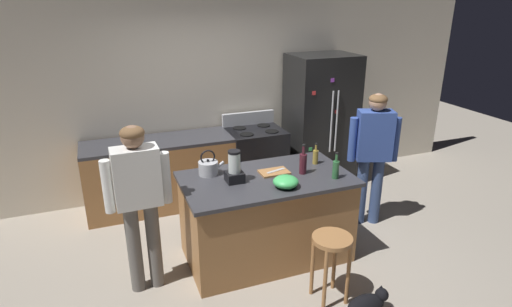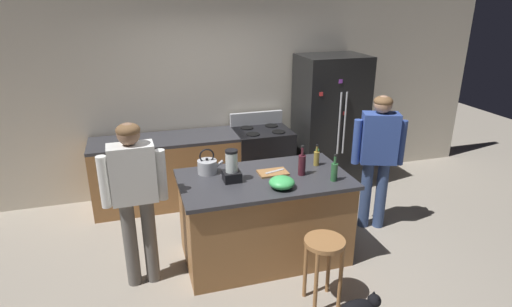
% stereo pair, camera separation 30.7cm
% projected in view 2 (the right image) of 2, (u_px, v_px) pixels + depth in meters
% --- Properties ---
extents(ground_plane, '(14.00, 14.00, 0.00)m').
position_uv_depth(ground_plane, '(264.00, 255.00, 4.58)').
color(ground_plane, '#9E9384').
extents(back_wall, '(8.00, 0.10, 2.70)m').
position_uv_depth(back_wall, '(222.00, 94.00, 5.85)').
color(back_wall, beige).
rests_on(back_wall, ground_plane).
extents(kitchen_island, '(1.72, 0.97, 0.92)m').
position_uv_depth(kitchen_island, '(264.00, 217.00, 4.42)').
color(kitchen_island, '#9E6B3D').
rests_on(kitchen_island, ground_plane).
extents(back_counter_run, '(2.00, 0.64, 0.92)m').
position_uv_depth(back_counter_run, '(171.00, 171.00, 5.59)').
color(back_counter_run, '#9E6B3D').
rests_on(back_counter_run, ground_plane).
extents(refrigerator, '(0.90, 0.73, 1.89)m').
position_uv_depth(refrigerator, '(329.00, 123.00, 5.98)').
color(refrigerator, black).
rests_on(refrigerator, ground_plane).
extents(stove_range, '(0.76, 0.65, 1.10)m').
position_uv_depth(stove_range, '(262.00, 161.00, 5.90)').
color(stove_range, black).
rests_on(stove_range, ground_plane).
extents(person_by_island_left, '(0.59, 0.23, 1.62)m').
position_uv_depth(person_by_island_left, '(135.00, 190.00, 3.82)').
color(person_by_island_left, '#66605B').
rests_on(person_by_island_left, ground_plane).
extents(person_by_sink_right, '(0.58, 0.35, 1.62)m').
position_uv_depth(person_by_sink_right, '(378.00, 151.00, 4.82)').
color(person_by_sink_right, '#384C7A').
rests_on(person_by_sink_right, ground_plane).
extents(bar_stool, '(0.36, 0.36, 0.66)m').
position_uv_depth(bar_stool, '(324.00, 254.00, 3.70)').
color(bar_stool, '#9E6B3D').
rests_on(bar_stool, ground_plane).
extents(blender_appliance, '(0.17, 0.17, 0.32)m').
position_uv_depth(blender_appliance, '(232.00, 168.00, 4.13)').
color(blender_appliance, black).
rests_on(blender_appliance, kitchen_island).
extents(bottle_olive_oil, '(0.07, 0.07, 0.28)m').
position_uv_depth(bottle_olive_oil, '(334.00, 171.00, 4.15)').
color(bottle_olive_oil, '#2D6638').
rests_on(bottle_olive_oil, kitchen_island).
extents(bottle_vinegar, '(0.06, 0.06, 0.24)m').
position_uv_depth(bottle_vinegar, '(317.00, 158.00, 4.53)').
color(bottle_vinegar, olive).
rests_on(bottle_vinegar, kitchen_island).
extents(bottle_wine, '(0.08, 0.08, 0.32)m').
position_uv_depth(bottle_wine, '(302.00, 164.00, 4.28)').
color(bottle_wine, '#471923').
rests_on(bottle_wine, kitchen_island).
extents(mixing_bowl, '(0.25, 0.25, 0.11)m').
position_uv_depth(mixing_bowl, '(282.00, 183.00, 4.00)').
color(mixing_bowl, '#3FB259').
rests_on(mixing_bowl, kitchen_island).
extents(tea_kettle, '(0.28, 0.20, 0.27)m').
position_uv_depth(tea_kettle, '(207.00, 166.00, 4.33)').
color(tea_kettle, '#B7BABF').
rests_on(tea_kettle, kitchen_island).
extents(cutting_board, '(0.30, 0.20, 0.02)m').
position_uv_depth(cutting_board, '(273.00, 173.00, 4.34)').
color(cutting_board, '#9E6B3D').
rests_on(cutting_board, kitchen_island).
extents(chef_knife, '(0.22, 0.09, 0.01)m').
position_uv_depth(chef_knife, '(275.00, 171.00, 4.35)').
color(chef_knife, '#B7BABF').
rests_on(chef_knife, cutting_board).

